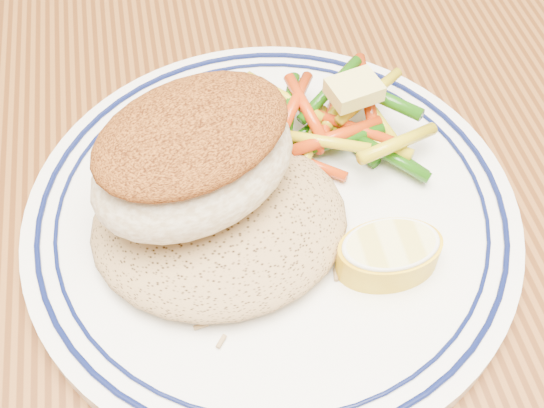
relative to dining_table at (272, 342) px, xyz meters
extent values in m
cube|color=#522A10|center=(0.00, 0.00, 0.08)|extent=(1.50, 0.90, 0.04)
cylinder|color=white|center=(0.00, 0.02, 0.10)|extent=(0.27, 0.27, 0.01)
torus|color=#0A113F|center=(0.00, 0.02, 0.11)|extent=(0.25, 0.25, 0.00)
torus|color=#0A113F|center=(0.00, 0.02, 0.11)|extent=(0.23, 0.23, 0.00)
ellipsoid|color=#9A784D|center=(-0.02, 0.01, 0.12)|extent=(0.13, 0.12, 0.03)
ellipsoid|color=beige|center=(-0.03, 0.03, 0.15)|extent=(0.13, 0.12, 0.05)
ellipsoid|color=brown|center=(-0.03, 0.03, 0.17)|extent=(0.12, 0.11, 0.02)
cylinder|color=#174F09|center=(0.06, 0.07, 0.12)|extent=(0.03, 0.05, 0.01)
cylinder|color=#B93109|center=(0.03, 0.05, 0.12)|extent=(0.05, 0.04, 0.01)
cylinder|color=#174F09|center=(0.04, 0.08, 0.12)|extent=(0.05, 0.04, 0.01)
cylinder|color=gold|center=(0.06, 0.09, 0.12)|extent=(0.04, 0.06, 0.01)
cylinder|color=#174F09|center=(0.08, 0.04, 0.12)|extent=(0.03, 0.04, 0.01)
cylinder|color=#174F09|center=(0.05, 0.06, 0.12)|extent=(0.05, 0.01, 0.01)
cylinder|color=gold|center=(0.03, 0.06, 0.12)|extent=(0.03, 0.05, 0.01)
cylinder|color=#174F09|center=(0.08, 0.04, 0.12)|extent=(0.04, 0.04, 0.01)
cylinder|color=gold|center=(0.07, 0.05, 0.12)|extent=(0.04, 0.04, 0.01)
cylinder|color=#B93109|center=(0.05, 0.07, 0.12)|extent=(0.03, 0.05, 0.01)
cylinder|color=#174F09|center=(0.04, 0.05, 0.12)|extent=(0.06, 0.01, 0.01)
cylinder|color=gold|center=(0.07, 0.07, 0.13)|extent=(0.02, 0.06, 0.01)
cylinder|color=#B93109|center=(0.06, 0.06, 0.13)|extent=(0.05, 0.04, 0.01)
cylinder|color=#B93109|center=(0.05, 0.06, 0.13)|extent=(0.06, 0.02, 0.01)
cylinder|color=#174F09|center=(0.03, 0.08, 0.13)|extent=(0.03, 0.06, 0.01)
cylinder|color=gold|center=(0.03, 0.09, 0.13)|extent=(0.04, 0.04, 0.01)
cylinder|color=#B93109|center=(0.07, 0.09, 0.13)|extent=(0.01, 0.05, 0.01)
cylinder|color=gold|center=(0.04, 0.05, 0.13)|extent=(0.06, 0.03, 0.01)
cylinder|color=#174F09|center=(0.05, 0.09, 0.13)|extent=(0.05, 0.04, 0.01)
cylinder|color=gold|center=(0.08, 0.04, 0.13)|extent=(0.05, 0.03, 0.01)
cylinder|color=#B93109|center=(0.03, 0.08, 0.13)|extent=(0.02, 0.05, 0.01)
cylinder|color=#B93109|center=(0.03, 0.08, 0.13)|extent=(0.03, 0.05, 0.01)
cylinder|color=gold|center=(0.07, 0.08, 0.13)|extent=(0.05, 0.04, 0.01)
cylinder|color=#174F09|center=(0.08, 0.07, 0.14)|extent=(0.04, 0.05, 0.01)
cube|color=#E4D86F|center=(0.06, 0.07, 0.15)|extent=(0.03, 0.03, 0.01)
torus|color=white|center=(0.05, -0.02, 0.13)|extent=(0.05, 0.05, 0.00)
camera|label=1|loc=(-0.04, -0.19, 0.41)|focal=45.00mm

